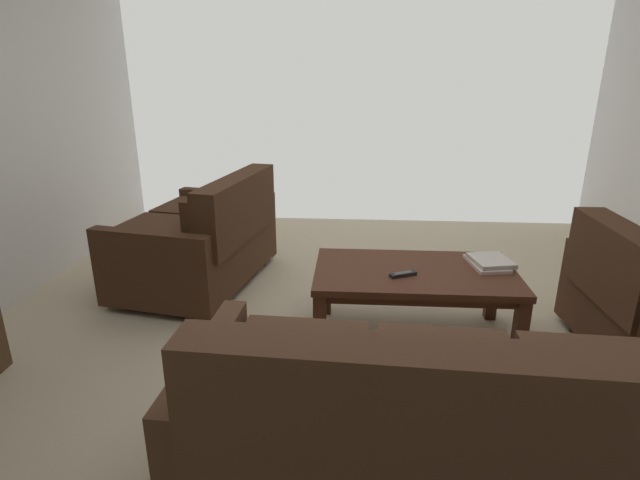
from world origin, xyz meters
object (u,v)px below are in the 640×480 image
Objects in this scene: loveseat_near at (203,239)px; tv_remote at (403,274)px; book_stack at (489,262)px; coffee_table at (415,280)px; sofa_main at (450,431)px.

tv_remote is (-1.43, 0.83, 0.10)m from loveseat_near.
loveseat_near reaches higher than book_stack.
coffee_table is 7.25× the size of tv_remote.
loveseat_near is 2.06m from book_stack.
coffee_table is (-0.01, -1.30, 0.02)m from sofa_main.
coffee_table is at bearing 154.26° from loveseat_near.
tv_remote is at bearing 50.54° from coffee_table.
sofa_main is 1.64× the size of coffee_table.
coffee_table is at bearing 12.10° from book_stack.
sofa_main is at bearing 93.17° from tv_remote.
book_stack is at bearing -167.90° from coffee_table.
sofa_main is 2.51m from loveseat_near.
tv_remote is at bearing -86.83° from sofa_main.
sofa_main is 1.38× the size of loveseat_near.
sofa_main reaches higher than book_stack.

